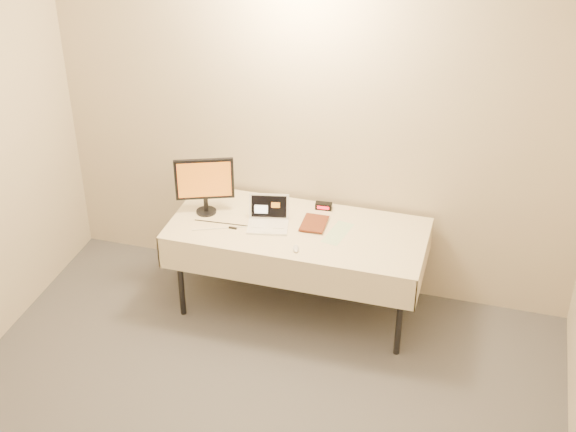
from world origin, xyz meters
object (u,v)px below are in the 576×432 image
(laptop, at_px, (268,218))
(monitor, at_px, (204,182))
(table, at_px, (298,235))
(book, at_px, (302,209))

(laptop, relative_size, monitor, 0.76)
(table, bearing_deg, laptop, -177.40)
(monitor, height_order, book, monitor)
(table, relative_size, laptop, 5.50)
(table, distance_m, monitor, 0.78)
(monitor, bearing_deg, laptop, -25.48)
(table, distance_m, laptop, 0.25)
(table, distance_m, book, 0.19)
(monitor, bearing_deg, table, -23.51)
(laptop, height_order, book, book)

